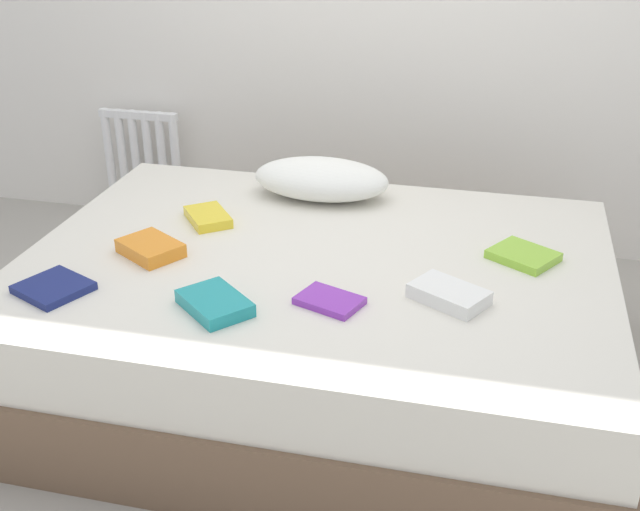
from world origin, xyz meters
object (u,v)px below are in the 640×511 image
textbook_lime (523,256)px  textbook_purple (329,301)px  textbook_orange (151,248)px  radiator (142,159)px  textbook_teal (215,303)px  pillow (321,179)px  textbook_yellow (208,217)px  textbook_white (449,294)px  textbook_navy (54,288)px  bed (317,321)px

textbook_lime → textbook_purple: bearing=-109.9°
textbook_purple → textbook_orange: (-0.66, 0.19, 0.01)m
radiator → textbook_teal: radiator is taller
textbook_lime → pillow: bearing=-174.1°
textbook_yellow → textbook_teal: size_ratio=0.91×
pillow → textbook_yellow: (-0.35, -0.33, -0.06)m
textbook_purple → textbook_teal: 0.34m
pillow → textbook_lime: size_ratio=2.68×
radiator → pillow: 1.32m
textbook_lime → textbook_orange: textbook_orange is taller
pillow → textbook_orange: 0.78m
radiator → textbook_yellow: (0.75, -1.01, 0.18)m
radiator → textbook_white: radiator is taller
pillow → textbook_teal: (-0.10, -0.94, -0.06)m
textbook_white → textbook_purple: (-0.35, -0.10, -0.01)m
textbook_teal → radiator: bearing=162.8°
radiator → textbook_lime: 2.17m
textbook_lime → textbook_navy: textbook_lime is taller
textbook_orange → textbook_purple: bearing=16.2°
textbook_purple → textbook_yellow: size_ratio=0.94×
textbook_yellow → radiator: bearing=178.9°
textbook_lime → textbook_navy: size_ratio=1.03×
textbook_lime → textbook_orange: bearing=-136.3°
textbook_teal → textbook_orange: 0.45m
textbook_navy → textbook_yellow: size_ratio=0.97×
radiator → textbook_yellow: 1.27m
pillow → textbook_white: 0.92m
textbook_yellow → textbook_teal: bearing=-15.2°
pillow → textbook_yellow: pillow is taller
radiator → textbook_teal: 1.91m
pillow → textbook_navy: size_ratio=2.75×
textbook_purple → textbook_teal: (-0.32, -0.11, 0.01)m
textbook_purple → textbook_teal: bearing=-140.9°
textbook_navy → textbook_lime: bearing=46.4°
textbook_lime → textbook_teal: textbook_teal is taller
radiator → textbook_purple: bearing=-48.6°
bed → pillow: pillow is taller
textbook_navy → textbook_purple: textbook_navy is taller
radiator → textbook_orange: bearing=-63.3°
pillow → radiator: bearing=148.5°
textbook_white → textbook_teal: (-0.67, -0.21, -0.00)m
pillow → textbook_teal: 0.94m
textbook_lime → textbook_yellow: bearing=-150.7°
pillow → textbook_purple: 0.86m
pillow → bed: bearing=-78.2°
radiator → textbook_yellow: radiator is taller
textbook_orange → textbook_navy: bearing=-88.7°
radiator → textbook_orange: 1.48m
textbook_white → textbook_navy: 1.21m
pillow → textbook_yellow: bearing=-136.6°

